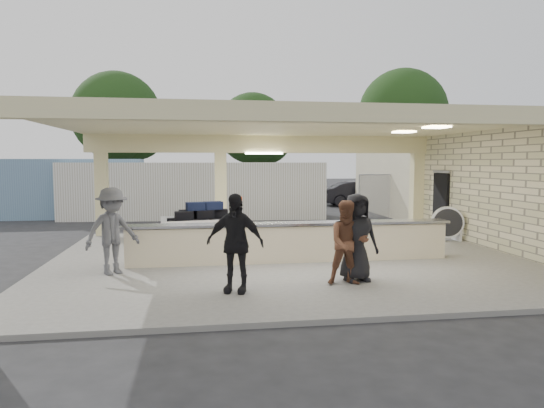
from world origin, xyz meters
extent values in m
plane|color=#252527|center=(0.00, 0.00, 0.00)|extent=(120.00, 120.00, 0.00)
cube|color=slate|center=(0.00, 0.00, 0.05)|extent=(12.00, 10.00, 0.10)
cube|color=beige|center=(0.00, 0.00, 3.50)|extent=(12.00, 10.00, 0.02)
cube|color=beige|center=(6.00, 0.00, 1.75)|extent=(0.02, 10.00, 3.50)
cube|color=black|center=(5.94, 3.20, 1.15)|extent=(0.10, 0.95, 2.10)
cube|color=beige|center=(0.00, 4.75, 3.20)|extent=(12.00, 0.50, 0.60)
cube|color=beige|center=(0.00, -4.85, 3.35)|extent=(12.00, 0.30, 0.30)
cube|color=beige|center=(-5.50, 4.75, 1.80)|extent=(0.40, 0.40, 3.50)
cube|color=beige|center=(-1.50, 4.75, 1.80)|extent=(0.40, 0.40, 3.50)
cube|color=beige|center=(5.80, 4.80, 1.80)|extent=(0.40, 0.40, 3.50)
cube|color=white|center=(0.00, 4.50, 2.88)|extent=(1.30, 0.12, 0.06)
cube|color=#FFEABF|center=(3.80, 1.50, 3.47)|extent=(0.55, 0.55, 0.04)
cube|color=#FFEABF|center=(3.80, -0.50, 3.47)|extent=(0.55, 0.55, 0.04)
cube|color=#FFEABF|center=(3.80, -2.50, 3.47)|extent=(0.55, 0.55, 0.04)
cube|color=beige|center=(0.00, -0.50, 0.55)|extent=(8.00, 0.50, 0.90)
cube|color=#B7B7BC|center=(0.00, -0.50, 1.05)|extent=(8.20, 0.58, 0.06)
cube|color=white|center=(-2.18, 1.99, 0.64)|extent=(2.43, 1.68, 0.11)
cylinder|color=black|center=(-2.99, 1.36, 0.28)|extent=(0.16, 0.37, 0.36)
cylinder|color=black|center=(-3.15, 2.33, 0.28)|extent=(0.16, 0.37, 0.36)
cylinder|color=black|center=(-1.22, 1.64, 0.28)|extent=(0.16, 0.37, 0.36)
cylinder|color=black|center=(-1.38, 2.62, 0.28)|extent=(0.16, 0.37, 0.36)
cube|color=white|center=(-2.29, 2.65, 0.82)|extent=(2.22, 0.40, 0.27)
cube|color=white|center=(-2.08, 1.32, 0.82)|extent=(2.22, 0.40, 0.27)
cube|color=black|center=(-2.85, 1.61, 0.81)|extent=(0.57, 0.42, 0.23)
cube|color=black|center=(-2.23, 1.71, 0.81)|extent=(0.57, 0.42, 0.23)
cube|color=black|center=(-1.61, 1.81, 0.81)|extent=(0.57, 0.42, 0.23)
cube|color=black|center=(-2.93, 2.14, 0.81)|extent=(0.57, 0.42, 0.23)
cube|color=black|center=(-2.31, 2.24, 0.81)|extent=(0.57, 0.42, 0.23)
cube|color=black|center=(-1.69, 2.34, 0.81)|extent=(0.57, 0.42, 0.23)
cube|color=black|center=(-2.69, 1.72, 1.05)|extent=(0.57, 0.42, 0.23)
cube|color=black|center=(-2.09, 2.00, 1.05)|extent=(0.57, 0.42, 0.23)
cube|color=black|center=(-1.68, 2.25, 1.05)|extent=(0.57, 0.42, 0.23)
cube|color=black|center=(-2.58, 2.19, 1.05)|extent=(0.57, 0.42, 0.23)
cube|color=black|center=(-2.36, 1.96, 1.29)|extent=(0.57, 0.42, 0.23)
cube|color=black|center=(-1.84, 2.13, 1.29)|extent=(0.57, 0.42, 0.23)
cylinder|color=white|center=(5.50, 1.90, 0.69)|extent=(1.02, 0.69, 0.97)
cylinder|color=black|center=(5.50, 1.90, 0.69)|extent=(0.94, 0.69, 0.86)
cube|color=white|center=(5.18, 1.90, 0.26)|extent=(0.06, 0.54, 0.32)
cube|color=white|center=(5.82, 1.90, 0.26)|extent=(0.06, 0.54, 0.32)
imported|color=#F5430C|center=(-1.28, 0.69, 0.90)|extent=(0.38, 0.61, 1.59)
imported|color=brown|center=(0.72, -2.94, 0.96)|extent=(0.86, 0.44, 1.72)
imported|color=black|center=(-1.59, -3.15, 1.05)|extent=(1.18, 0.74, 1.90)
imported|color=#515156|center=(-4.16, -1.27, 1.06)|extent=(1.27, 1.07, 1.92)
imported|color=black|center=(0.99, -2.66, 1.02)|extent=(0.94, 0.48, 1.84)
imported|color=silver|center=(9.25, 13.95, 0.69)|extent=(5.12, 2.94, 1.39)
imported|color=silver|center=(11.81, 14.49, 0.69)|extent=(4.65, 2.84, 1.38)
imported|color=black|center=(7.05, 15.12, 0.71)|extent=(4.31, 1.61, 1.43)
cube|color=white|center=(-2.42, 10.23, 1.28)|extent=(11.92, 3.25, 2.55)
cube|color=#6C90AD|center=(-10.16, 11.49, 1.36)|extent=(10.45, 2.60, 2.71)
cylinder|color=gray|center=(5.00, 9.00, 1.00)|extent=(0.06, 0.06, 2.00)
cylinder|color=gray|center=(7.00, 9.00, 1.00)|extent=(0.06, 0.06, 2.00)
cylinder|color=gray|center=(9.00, 9.00, 1.00)|extent=(0.06, 0.06, 2.00)
cylinder|color=gray|center=(11.00, 9.00, 1.00)|extent=(0.06, 0.06, 2.00)
cylinder|color=gray|center=(13.00, 9.00, 1.00)|extent=(0.06, 0.06, 2.00)
cube|color=gray|center=(11.00, 9.00, 1.00)|extent=(12.00, 0.02, 2.00)
cylinder|color=gray|center=(11.00, 9.00, 2.00)|extent=(12.00, 0.05, 0.05)
cylinder|color=#382619|center=(-8.00, 24.00, 2.25)|extent=(0.70, 0.70, 4.50)
sphere|color=black|center=(-8.00, 24.00, 5.85)|extent=(6.30, 6.30, 6.30)
sphere|color=black|center=(-6.80, 24.60, 4.95)|extent=(4.50, 4.50, 4.50)
cylinder|color=#382619|center=(2.00, 26.00, 2.00)|extent=(0.70, 0.70, 4.00)
sphere|color=black|center=(2.00, 26.00, 5.20)|extent=(5.60, 5.60, 5.60)
sphere|color=black|center=(3.20, 26.60, 4.40)|extent=(4.00, 4.00, 4.00)
cylinder|color=#382619|center=(14.00, 25.00, 2.50)|extent=(0.70, 0.70, 5.00)
sphere|color=black|center=(14.00, 25.00, 6.50)|extent=(7.00, 7.00, 7.00)
sphere|color=black|center=(15.20, 25.60, 5.50)|extent=(5.00, 5.00, 5.00)
cube|color=beige|center=(9.50, 10.00, 1.60)|extent=(6.00, 8.00, 3.20)
camera|label=1|loc=(-2.25, -12.27, 2.59)|focal=32.00mm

